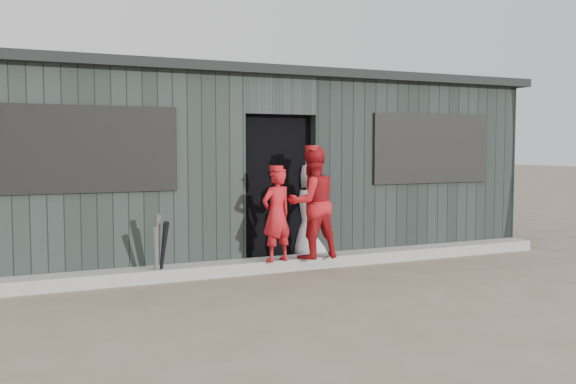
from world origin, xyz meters
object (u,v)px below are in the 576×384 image
player_red_right (312,203)px  player_grey_back (310,213)px  bat_left (156,255)px  dugout (241,166)px  bat_mid (156,248)px  bat_right (163,252)px  player_red_left (276,215)px

player_red_right → player_grey_back: size_ratio=1.04×
bat_left → dugout: 2.74m
bat_mid → bat_left: bearing=-104.5°
bat_right → player_red_left: (1.42, -0.03, 0.37)m
player_red_right → dugout: dugout is taller
bat_left → player_red_left: player_red_left is taller
bat_left → bat_mid: size_ratio=0.83×
player_red_left → player_grey_back: 0.91m
bat_mid → player_red_right: bearing=-1.7°
bat_right → player_red_left: size_ratio=0.64×
bat_left → bat_right: (0.09, 0.04, 0.03)m
bat_left → bat_right: size_ratio=0.92×
bat_right → player_red_right: player_red_right is taller
bat_left → dugout: size_ratio=0.08×
bat_left → player_grey_back: 2.34m
bat_right → dugout: 2.65m
player_red_right → dugout: bearing=-85.3°
bat_mid → bat_right: bearing=-41.1°
player_red_right → dugout: size_ratio=0.17×
player_grey_back → bat_left: bearing=21.0°
bat_left → player_red_right: size_ratio=0.49×
bat_right → player_red_right: size_ratio=0.53×
player_red_right → bat_right: bearing=-3.7°
bat_mid → player_red_left: size_ratio=0.71×
bat_mid → player_grey_back: 2.29m
bat_right → player_red_right: 1.99m
player_red_left → bat_mid: bearing=-18.8°
bat_right → player_grey_back: player_grey_back is taller
bat_mid → dugout: size_ratio=0.10×
dugout → bat_right: bearing=-131.9°
bat_left → player_grey_back: player_grey_back is taller
player_grey_back → dugout: dugout is taller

